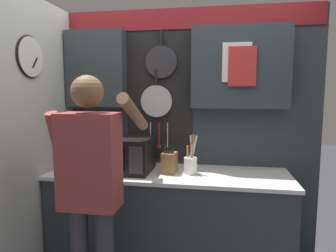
{
  "coord_description": "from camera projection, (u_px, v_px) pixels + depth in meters",
  "views": [
    {
      "loc": [
        0.41,
        -2.43,
        1.6
      ],
      "look_at": [
        -0.04,
        0.2,
        1.28
      ],
      "focal_mm": 32.0,
      "sensor_mm": 36.0,
      "label": 1
    }
  ],
  "objects": [
    {
      "name": "back_wall_unit",
      "position": [
        176.0,
        109.0,
        2.74
      ],
      "size": [
        2.57,
        0.23,
        2.33
      ],
      "color": "#2D383D",
      "rests_on": "ground_plane"
    },
    {
      "name": "knife_block",
      "position": [
        169.0,
        162.0,
        2.49
      ],
      "size": [
        0.12,
        0.16,
        0.26
      ],
      "color": "brown",
      "rests_on": "base_cabinet_counter"
    },
    {
      "name": "utensil_crock",
      "position": [
        191.0,
        163.0,
        2.46
      ],
      "size": [
        0.11,
        0.11,
        0.35
      ],
      "color": "white",
      "rests_on": "base_cabinet_counter"
    },
    {
      "name": "side_wall",
      "position": [
        28.0,
        146.0,
        2.28
      ],
      "size": [
        0.07,
        1.6,
        2.33
      ],
      "color": "silver",
      "rests_on": "ground_plane"
    },
    {
      "name": "microwave",
      "position": [
        122.0,
        154.0,
        2.55
      ],
      "size": [
        0.5,
        0.4,
        0.29
      ],
      "color": "black",
      "rests_on": "base_cabinet_counter"
    },
    {
      "name": "base_cabinet_counter",
      "position": [
        169.0,
        224.0,
        2.58
      ],
      "size": [
        2.0,
        0.64,
        0.92
      ],
      "color": "#2D383D",
      "rests_on": "ground_plane"
    },
    {
      "name": "person",
      "position": [
        91.0,
        180.0,
        1.97
      ],
      "size": [
        0.54,
        0.63,
        1.7
      ],
      "color": "#383842",
      "rests_on": "ground_plane"
    }
  ]
}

